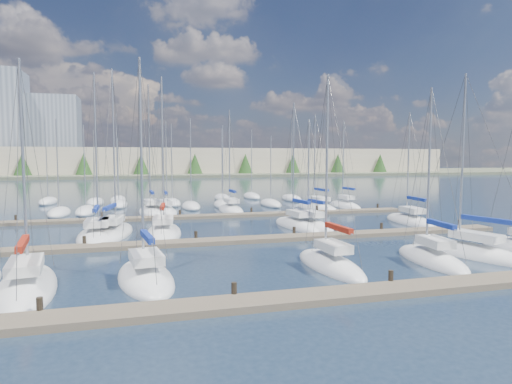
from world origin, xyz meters
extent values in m
plane|color=#233447|center=(0.00, 60.00, 0.00)|extent=(400.00, 400.00, 0.00)
cube|color=#6B5E4C|center=(0.00, 2.00, 0.15)|extent=(44.00, 1.80, 0.35)
cylinder|color=#2D261C|center=(-12.00, 2.90, 0.30)|extent=(0.26, 0.26, 1.10)
cylinder|color=#2D261C|center=(-4.00, 2.90, 0.30)|extent=(0.26, 0.26, 1.10)
cylinder|color=#2D261C|center=(4.00, 2.90, 0.30)|extent=(0.26, 0.26, 1.10)
cube|color=#6B5E4C|center=(0.00, 16.00, 0.15)|extent=(44.00, 1.80, 0.35)
cylinder|color=#2D261C|center=(-12.00, 16.90, 0.30)|extent=(0.26, 0.26, 1.10)
cylinder|color=#2D261C|center=(-4.00, 16.90, 0.30)|extent=(0.26, 0.26, 1.10)
cylinder|color=#2D261C|center=(4.00, 16.90, 0.30)|extent=(0.26, 0.26, 1.10)
cylinder|color=#2D261C|center=(12.00, 16.90, 0.30)|extent=(0.26, 0.26, 1.10)
cylinder|color=#2D261C|center=(20.00, 16.90, 0.30)|extent=(0.26, 0.26, 1.10)
cube|color=#6B5E4C|center=(0.00, 30.00, 0.15)|extent=(44.00, 1.80, 0.35)
cylinder|color=#2D261C|center=(-20.00, 30.90, 0.30)|extent=(0.26, 0.26, 1.10)
cylinder|color=#2D261C|center=(-12.00, 30.90, 0.30)|extent=(0.26, 0.26, 1.10)
cylinder|color=#2D261C|center=(-4.00, 30.90, 0.30)|extent=(0.26, 0.26, 1.10)
cylinder|color=#2D261C|center=(4.00, 30.90, 0.30)|extent=(0.26, 0.26, 1.10)
cylinder|color=#2D261C|center=(12.00, 30.90, 0.30)|extent=(0.26, 0.26, 1.10)
cylinder|color=#2D261C|center=(20.00, 30.90, 0.30)|extent=(0.26, 0.26, 1.10)
ellipsoid|color=white|center=(13.50, 34.53, 0.05)|extent=(3.90, 9.05, 1.60)
cube|color=silver|center=(13.55, 34.09, 1.35)|extent=(1.98, 3.22, 0.50)
cylinder|color=#9EA0A5|center=(13.44, 35.23, 6.51)|extent=(0.14, 0.14, 10.82)
cylinder|color=#9EA0A5|center=(13.61, 33.39, 2.40)|extent=(0.44, 3.69, 0.10)
cube|color=navy|center=(13.61, 33.39, 2.52)|extent=(0.61, 3.41, 0.30)
ellipsoid|color=white|center=(2.43, 34.87, 0.05)|extent=(2.71, 7.63, 1.60)
cube|color=maroon|center=(2.43, 34.87, 0.05)|extent=(1.40, 3.66, 0.12)
cube|color=silver|center=(2.44, 34.49, 1.35)|extent=(1.45, 2.68, 0.50)
cylinder|color=#9EA0A5|center=(2.42, 35.48, 6.65)|extent=(0.14, 0.14, 11.11)
cylinder|color=#9EA0A5|center=(2.46, 33.89, 2.40)|extent=(0.18, 3.18, 0.10)
cube|color=navy|center=(2.46, 33.89, 2.52)|extent=(0.37, 2.93, 0.30)
ellipsoid|color=white|center=(17.77, 21.10, 0.05)|extent=(3.29, 8.53, 1.60)
cube|color=silver|center=(17.73, 20.69, 1.35)|extent=(1.67, 3.03, 0.50)
cylinder|color=#9EA0A5|center=(17.83, 21.77, 6.03)|extent=(0.14, 0.14, 9.85)
cylinder|color=#9EA0A5|center=(17.68, 20.02, 2.40)|extent=(0.40, 3.50, 0.10)
cube|color=navy|center=(17.68, 20.02, 2.52)|extent=(0.58, 3.23, 0.30)
ellipsoid|color=white|center=(7.12, 20.90, 0.05)|extent=(3.24, 7.12, 1.60)
cube|color=black|center=(7.12, 20.90, 0.05)|extent=(1.65, 3.43, 0.12)
cube|color=silver|center=(7.17, 20.56, 1.35)|extent=(1.58, 2.56, 0.50)
cylinder|color=#9EA0A5|center=(7.04, 21.44, 5.55)|extent=(0.14, 0.14, 8.90)
cylinder|color=#9EA0A5|center=(7.25, 20.01, 2.40)|extent=(0.53, 2.86, 0.10)
cube|color=navy|center=(7.25, 20.01, 2.52)|extent=(0.69, 2.67, 0.30)
ellipsoid|color=white|center=(5.89, 21.58, 0.05)|extent=(2.95, 8.16, 1.60)
cube|color=silver|center=(5.93, 21.18, 1.35)|extent=(1.46, 2.90, 0.50)
cylinder|color=#9EA0A5|center=(5.83, 22.21, 6.32)|extent=(0.14, 0.14, 10.45)
cylinder|color=#9EA0A5|center=(5.99, 20.55, 2.40)|extent=(0.43, 3.34, 0.10)
cube|color=navy|center=(5.99, 20.55, 2.52)|extent=(0.61, 3.10, 0.30)
ellipsoid|color=white|center=(-11.42, 20.51, 0.05)|extent=(3.38, 8.45, 1.60)
cube|color=black|center=(-11.42, 20.51, 0.05)|extent=(1.75, 4.06, 0.12)
cube|color=silver|center=(-11.42, 20.09, 1.35)|extent=(1.82, 2.97, 0.50)
cylinder|color=#9EA0A5|center=(-11.44, 21.18, 7.17)|extent=(0.14, 0.14, 12.15)
cylinder|color=#9EA0A5|center=(-11.40, 19.42, 2.40)|extent=(0.18, 3.52, 0.10)
cube|color=navy|center=(-11.40, 19.42, 2.52)|extent=(0.37, 3.24, 0.30)
ellipsoid|color=white|center=(12.99, 7.78, 0.05)|extent=(4.77, 9.24, 1.60)
cube|color=black|center=(12.99, 7.78, 0.05)|extent=(2.39, 4.46, 0.12)
cube|color=silver|center=(13.11, 7.35, 1.35)|extent=(2.15, 3.37, 0.50)
cylinder|color=#9EA0A5|center=(12.80, 8.47, 6.54)|extent=(0.14, 0.14, 10.87)
cylinder|color=#9EA0A5|center=(13.30, 6.67, 2.40)|extent=(1.09, 3.63, 0.10)
cube|color=navy|center=(13.30, 6.67, 2.52)|extent=(1.21, 3.39, 0.30)
ellipsoid|color=white|center=(-13.44, 7.03, 0.05)|extent=(3.91, 8.98, 1.60)
cube|color=black|center=(-13.44, 7.03, 0.05)|extent=(1.98, 4.33, 0.12)
cube|color=silver|center=(-13.38, 6.60, 1.35)|extent=(1.90, 3.22, 0.50)
cylinder|color=#9EA0A5|center=(-13.54, 7.72, 6.18)|extent=(0.14, 0.14, 10.15)
cylinder|color=#9EA0A5|center=(-13.28, 5.91, 2.40)|extent=(0.62, 3.62, 0.10)
cube|color=maroon|center=(-13.28, 5.91, 2.52)|extent=(0.78, 3.36, 0.30)
ellipsoid|color=white|center=(-5.45, 35.08, 0.05)|extent=(3.21, 7.78, 1.60)
cube|color=silver|center=(-5.43, 34.70, 1.35)|extent=(1.68, 2.76, 0.50)
cylinder|color=#9EA0A5|center=(-5.49, 35.69, 7.34)|extent=(0.14, 0.14, 12.48)
cylinder|color=#9EA0A5|center=(-5.40, 34.09, 2.40)|extent=(0.28, 3.21, 0.10)
cube|color=navy|center=(-5.40, 34.09, 2.52)|extent=(0.47, 2.96, 0.30)
ellipsoid|color=white|center=(17.75, 35.23, 0.05)|extent=(2.52, 7.31, 1.60)
cube|color=black|center=(17.75, 35.23, 0.05)|extent=(1.29, 3.51, 0.12)
cube|color=silver|center=(17.77, 34.87, 1.35)|extent=(1.30, 2.58, 0.50)
cylinder|color=#9EA0A5|center=(17.71, 35.80, 6.20)|extent=(0.14, 0.14, 10.20)
cylinder|color=#9EA0A5|center=(17.80, 34.29, 2.40)|extent=(0.28, 3.02, 0.10)
cube|color=navy|center=(17.80, 34.29, 2.52)|extent=(0.46, 2.79, 0.30)
ellipsoid|color=white|center=(-6.94, 35.78, 0.05)|extent=(3.31, 9.01, 1.60)
cube|color=black|center=(-6.94, 35.78, 0.05)|extent=(1.70, 4.33, 0.12)
cube|color=silver|center=(-6.90, 35.34, 1.35)|extent=(1.69, 3.19, 0.50)
cylinder|color=#9EA0A5|center=(-6.99, 36.48, 8.05)|extent=(0.14, 0.14, 13.91)
cylinder|color=#9EA0A5|center=(-6.85, 34.63, 2.40)|extent=(0.37, 3.71, 0.10)
cube|color=navy|center=(-6.85, 34.63, 2.52)|extent=(0.55, 3.43, 0.30)
ellipsoid|color=white|center=(-6.24, 20.70, 0.05)|extent=(3.65, 8.54, 1.60)
cube|color=maroon|center=(-6.24, 20.70, 0.05)|extent=(1.87, 4.11, 0.12)
cube|color=silver|center=(-6.27, 20.29, 1.35)|extent=(1.86, 3.04, 0.50)
cylinder|color=#9EA0A5|center=(-6.17, 21.37, 7.14)|extent=(0.14, 0.14, 12.07)
cylinder|color=#9EA0A5|center=(-6.34, 19.63, 2.40)|extent=(0.42, 3.48, 0.10)
cube|color=maroon|center=(-6.34, 19.63, 2.52)|extent=(0.59, 3.22, 0.30)
ellipsoid|color=white|center=(-7.84, 7.17, 0.05)|extent=(3.70, 7.62, 1.60)
cube|color=black|center=(-7.84, 7.17, 0.05)|extent=(1.88, 3.67, 0.12)
cube|color=silver|center=(-7.79, 6.80, 1.35)|extent=(1.84, 2.74, 0.50)
cylinder|color=#9EA0A5|center=(-7.92, 7.75, 6.37)|extent=(0.14, 0.14, 10.53)
cylinder|color=#9EA0A5|center=(-7.71, 6.22, 2.40)|extent=(0.51, 3.06, 0.10)
cube|color=navy|center=(-7.71, 6.22, 2.52)|extent=(0.68, 2.84, 0.30)
ellipsoid|color=white|center=(2.66, 7.13, 0.05)|extent=(2.62, 7.31, 1.60)
cube|color=maroon|center=(2.66, 7.13, 0.05)|extent=(1.35, 3.51, 0.12)
cube|color=silver|center=(2.68, 6.77, 1.35)|extent=(1.37, 2.58, 0.50)
cylinder|color=#9EA0A5|center=(2.63, 7.71, 6.19)|extent=(0.14, 0.14, 10.18)
cylinder|color=#9EA0A5|center=(2.71, 6.20, 2.40)|extent=(0.26, 3.03, 0.10)
cube|color=maroon|center=(2.71, 6.20, 2.52)|extent=(0.45, 2.80, 0.30)
ellipsoid|color=white|center=(9.30, 6.78, 0.05)|extent=(3.02, 7.26, 1.60)
cube|color=silver|center=(9.27, 6.43, 1.35)|extent=(1.51, 2.59, 0.50)
cylinder|color=#9EA0A5|center=(9.37, 7.34, 5.93)|extent=(0.14, 0.14, 9.66)
cylinder|color=#9EA0A5|center=(9.21, 5.86, 2.40)|extent=(0.42, 2.96, 0.10)
cube|color=navy|center=(9.21, 5.86, 2.52)|extent=(0.59, 2.74, 0.30)
ellipsoid|color=white|center=(-10.25, 21.56, 0.05)|extent=(3.97, 9.27, 1.60)
cube|color=silver|center=(-10.32, 21.12, 1.35)|extent=(1.89, 3.33, 0.50)
cylinder|color=#9EA0A5|center=(-10.13, 22.27, 7.46)|extent=(0.14, 0.14, 12.71)
cylinder|color=#9EA0A5|center=(-10.44, 20.41, 2.40)|extent=(0.71, 3.73, 0.10)
cube|color=navy|center=(-10.44, 20.41, 2.52)|extent=(0.86, 3.47, 0.30)
cylinder|color=#9EA0A5|center=(-20.75, 49.89, 6.50)|extent=(0.12, 0.12, 11.20)
ellipsoid|color=white|center=(-20.75, 49.89, 0.25)|extent=(2.20, 6.40, 1.40)
cylinder|color=#9EA0A5|center=(-3.94, 43.45, 5.97)|extent=(0.12, 0.12, 10.14)
ellipsoid|color=white|center=(-3.94, 43.45, 0.25)|extent=(2.20, 6.40, 1.40)
cylinder|color=#9EA0A5|center=(-4.68, 43.24, 6.14)|extent=(0.12, 0.12, 10.49)
ellipsoid|color=white|center=(-4.68, 43.24, 0.25)|extent=(2.20, 6.40, 1.40)
cylinder|color=#9EA0A5|center=(9.07, 50.53, 5.93)|extent=(0.12, 0.12, 10.06)
ellipsoid|color=white|center=(9.07, 50.53, 0.25)|extent=(2.20, 6.40, 1.40)
cylinder|color=#9EA0A5|center=(-14.23, 47.33, 5.60)|extent=(0.12, 0.12, 9.39)
ellipsoid|color=white|center=(-14.23, 47.33, 0.25)|extent=(2.20, 6.40, 1.40)
cylinder|color=#9EA0A5|center=(-16.97, 36.19, 5.83)|extent=(0.12, 0.12, 9.85)
ellipsoid|color=white|center=(-16.97, 36.19, 0.25)|extent=(2.20, 6.40, 1.40)
cylinder|color=#9EA0A5|center=(-14.23, 36.83, 5.55)|extent=(0.12, 0.12, 9.30)
ellipsoid|color=white|center=(-14.23, 36.83, 0.25)|extent=(2.20, 6.40, 1.40)
cylinder|color=#9EA0A5|center=(13.97, 45.41, 6.74)|extent=(0.12, 0.12, 11.68)
ellipsoid|color=white|center=(13.97, 45.41, 0.25)|extent=(2.20, 6.40, 1.40)
cylinder|color=#9EA0A5|center=(2.31, 39.32, 5.78)|extent=(0.12, 0.12, 9.76)
ellipsoid|color=white|center=(2.31, 39.32, 0.25)|extent=(2.20, 6.40, 1.40)
cylinder|color=#9EA0A5|center=(-11.34, 49.91, 6.87)|extent=(0.12, 0.12, 11.95)
ellipsoid|color=white|center=(-11.34, 49.91, 0.25)|extent=(2.20, 6.40, 1.40)
cylinder|color=#9EA0A5|center=(8.76, 39.06, 5.13)|extent=(0.12, 0.12, 8.46)
ellipsoid|color=white|center=(8.76, 39.06, 0.25)|extent=(2.20, 6.40, 1.40)
cylinder|color=#9EA0A5|center=(-10.91, 43.47, 4.96)|extent=(0.12, 0.12, 8.12)
ellipsoid|color=white|center=(-10.91, 43.47, 0.25)|extent=(2.20, 6.40, 1.40)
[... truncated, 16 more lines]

